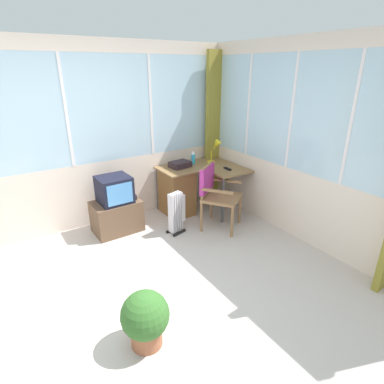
{
  "coord_description": "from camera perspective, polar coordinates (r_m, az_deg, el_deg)",
  "views": [
    {
      "loc": [
        -0.83,
        -2.25,
        2.15
      ],
      "look_at": [
        0.98,
        0.56,
        0.8
      ],
      "focal_mm": 28.97,
      "sensor_mm": 36.0,
      "label": 1
    }
  ],
  "objects": [
    {
      "name": "tv_on_stand",
      "position": [
        4.4,
        -13.77,
        -2.78
      ],
      "size": [
        0.65,
        0.46,
        0.81
      ],
      "color": "brown",
      "rests_on": "ground"
    },
    {
      "name": "curtain_corner",
      "position": [
        5.24,
        4.07,
        11.46
      ],
      "size": [
        0.32,
        0.09,
        2.41
      ],
      "primitive_type": "cube",
      "rotation": [
        0.0,
        0.0,
        0.05
      ],
      "color": "olive",
      "rests_on": "ground"
    },
    {
      "name": "paper_tray",
      "position": [
        4.79,
        -2.21,
        5.1
      ],
      "size": [
        0.33,
        0.27,
        0.09
      ],
      "primitive_type": "cube",
      "rotation": [
        0.0,
        0.0,
        0.13
      ],
      "color": "#2B1E24",
      "rests_on": "desk"
    },
    {
      "name": "tv_remote",
      "position": [
        4.71,
        6.55,
        4.27
      ],
      "size": [
        0.05,
        0.15,
        0.02
      ],
      "primitive_type": "cube",
      "rotation": [
        0.0,
        0.0,
        -0.06
      ],
      "color": "black",
      "rests_on": "desk"
    },
    {
      "name": "potted_plant",
      "position": [
        2.72,
        -8.59,
        -21.95
      ],
      "size": [
        0.4,
        0.4,
        0.5
      ],
      "color": "#9B583B",
      "rests_on": "ground"
    },
    {
      "name": "desk",
      "position": [
        4.83,
        -2.22,
        0.57
      ],
      "size": [
        1.18,
        1.01,
        0.72
      ],
      "color": "olive",
      "rests_on": "ground"
    },
    {
      "name": "ground",
      "position": [
        3.24,
        -9.87,
        -20.77
      ],
      "size": [
        5.72,
        4.94,
        0.06
      ],
      "primitive_type": "cube",
      "color": "beige"
    },
    {
      "name": "north_window_panel",
      "position": [
        4.42,
        -21.55,
        8.68
      ],
      "size": [
        4.72,
        0.07,
        2.51
      ],
      "color": "beige",
      "rests_on": "ground"
    },
    {
      "name": "spray_bottle",
      "position": [
        4.94,
        0.22,
        6.36
      ],
      "size": [
        0.06,
        0.06,
        0.22
      ],
      "color": "#33A9D0",
      "rests_on": "desk"
    },
    {
      "name": "wooden_armchair",
      "position": [
        4.34,
        3.97,
        0.67
      ],
      "size": [
        0.67,
        0.67,
        0.91
      ],
      "color": "#936843",
      "rests_on": "ground"
    },
    {
      "name": "space_heater",
      "position": [
        4.28,
        -2.79,
        -3.7
      ],
      "size": [
        0.29,
        0.22,
        0.59
      ],
      "color": "silver",
      "rests_on": "ground"
    },
    {
      "name": "desk_lamp",
      "position": [
        4.99,
        4.67,
        8.22
      ],
      "size": [
        0.23,
        0.2,
        0.39
      ],
      "color": "yellow",
      "rests_on": "desk"
    },
    {
      "name": "east_window_panel",
      "position": [
        4.03,
        21.86,
        7.52
      ],
      "size": [
        0.07,
        3.94,
        2.51
      ],
      "color": "beige",
      "rests_on": "ground"
    }
  ]
}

